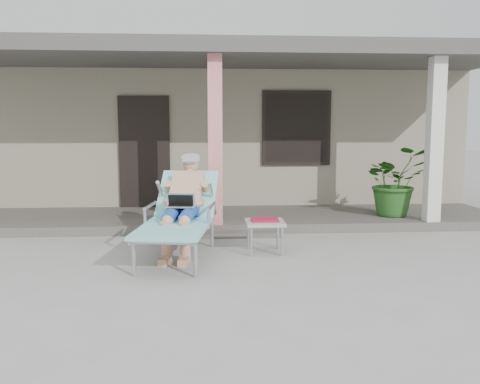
{
  "coord_description": "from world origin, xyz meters",
  "views": [
    {
      "loc": [
        -0.15,
        -5.75,
        1.66
      ],
      "look_at": [
        0.28,
        0.6,
        0.85
      ],
      "focal_mm": 38.0,
      "sensor_mm": 36.0,
      "label": 1
    }
  ],
  "objects": [
    {
      "name": "house",
      "position": [
        0.0,
        6.5,
        1.67
      ],
      "size": [
        10.4,
        5.4,
        3.3
      ],
      "color": "#9D947D",
      "rests_on": "ground"
    },
    {
      "name": "lounger",
      "position": [
        -0.47,
        0.86,
        0.86
      ],
      "size": [
        1.08,
        2.2,
        1.39
      ],
      "rotation": [
        0.0,
        0.0,
        -0.14
      ],
      "color": "#B7B7BC",
      "rests_on": "ground"
    },
    {
      "name": "ground",
      "position": [
        0.0,
        0.0,
        0.0
      ],
      "size": [
        60.0,
        60.0,
        0.0
      ],
      "primitive_type": "plane",
      "color": "#9E9E99",
      "rests_on": "ground"
    },
    {
      "name": "side_table",
      "position": [
        0.63,
        0.85,
        0.38
      ],
      "size": [
        0.51,
        0.51,
        0.46
      ],
      "rotation": [
        0.0,
        0.0,
        -0.01
      ],
      "color": "#A5A5A1",
      "rests_on": "ground"
    },
    {
      "name": "porch_deck",
      "position": [
        0.0,
        3.0,
        0.07
      ],
      "size": [
        10.0,
        2.0,
        0.15
      ],
      "primitive_type": "cube",
      "color": "#605B56",
      "rests_on": "ground"
    },
    {
      "name": "potted_palm",
      "position": [
        3.09,
        2.71,
        0.75
      ],
      "size": [
        1.15,
        1.02,
        1.19
      ],
      "primitive_type": "imported",
      "rotation": [
        0.0,
        0.0,
        0.09
      ],
      "color": "#26591E",
      "rests_on": "porch_deck"
    },
    {
      "name": "porch_overhang",
      "position": [
        0.0,
        2.95,
        2.79
      ],
      "size": [
        10.0,
        2.3,
        2.85
      ],
      "color": "silver",
      "rests_on": "porch_deck"
    },
    {
      "name": "porch_step",
      "position": [
        0.0,
        1.85,
        0.04
      ],
      "size": [
        2.0,
        0.3,
        0.07
      ],
      "primitive_type": "cube",
      "color": "#605B56",
      "rests_on": "ground"
    }
  ]
}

